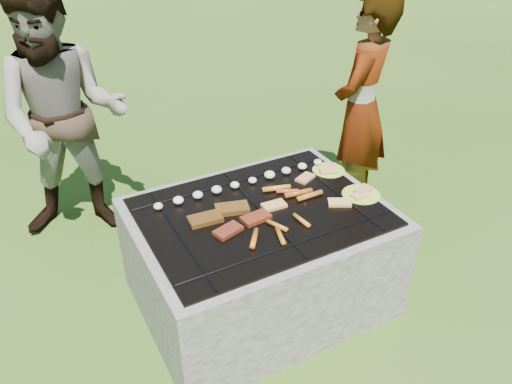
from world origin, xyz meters
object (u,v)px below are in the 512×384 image
fire_pit (260,260)px  plate_near (361,194)px  plate_far (329,171)px  bystander (65,119)px  cook (361,110)px

fire_pit → plate_near: size_ratio=5.11×
fire_pit → plate_far: (0.56, 0.18, 0.33)m
bystander → fire_pit: bearing=-38.4°
plate_near → bystander: bystander is taller
cook → bystander: size_ratio=0.93×
cook → plate_near: bearing=20.8°
fire_pit → plate_far: plate_far is taller
plate_far → cook: bearing=35.3°
plate_far → cook: cook is taller
plate_near → cook: cook is taller
fire_pit → cook: bearing=26.9°
cook → fire_pit: bearing=-5.2°
cook → bystander: (-1.78, 0.65, 0.05)m
plate_near → bystander: bearing=134.5°
fire_pit → plate_far: size_ratio=5.92×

